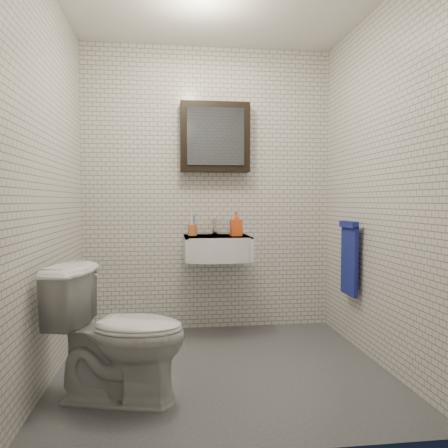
% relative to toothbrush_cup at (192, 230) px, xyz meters
% --- Properties ---
extents(ground, '(2.20, 2.00, 0.01)m').
position_rel_toothbrush_cup_xyz_m(ground, '(0.15, -0.84, -0.90)').
color(ground, '#45464C').
rests_on(ground, ground).
extents(room_shell, '(2.22, 2.02, 2.51)m').
position_rel_toothbrush_cup_xyz_m(room_shell, '(0.15, -0.84, 0.56)').
color(room_shell, silver).
rests_on(room_shell, ground).
extents(washbasin, '(0.55, 0.50, 0.20)m').
position_rel_toothbrush_cup_xyz_m(washbasin, '(0.20, -0.11, -0.15)').
color(washbasin, white).
rests_on(washbasin, room_shell).
extents(faucet, '(0.06, 0.20, 0.15)m').
position_rel_toothbrush_cup_xyz_m(faucet, '(0.20, 0.09, 0.02)').
color(faucet, silver).
rests_on(faucet, washbasin).
extents(mirror_cabinet, '(0.60, 0.15, 0.60)m').
position_rel_toothbrush_cup_xyz_m(mirror_cabinet, '(0.20, 0.08, 0.80)').
color(mirror_cabinet, black).
rests_on(mirror_cabinet, room_shell).
extents(towel_rail, '(0.09, 0.30, 0.58)m').
position_rel_toothbrush_cup_xyz_m(towel_rail, '(1.20, -0.49, -0.18)').
color(towel_rail, silver).
rests_on(towel_rail, room_shell).
extents(toothbrush_cup, '(0.10, 0.10, 0.21)m').
position_rel_toothbrush_cup_xyz_m(toothbrush_cup, '(0.00, 0.00, 0.00)').
color(toothbrush_cup, '#C57131').
rests_on(toothbrush_cup, washbasin).
extents(soap_bottle, '(0.10, 0.10, 0.20)m').
position_rel_toothbrush_cup_xyz_m(soap_bottle, '(0.36, -0.08, 0.05)').
color(soap_bottle, orange).
rests_on(soap_bottle, washbasin).
extents(toilet, '(0.85, 0.62, 0.78)m').
position_rel_toothbrush_cup_xyz_m(toilet, '(-0.49, -1.21, -0.51)').
color(toilet, silver).
rests_on(toilet, ground).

